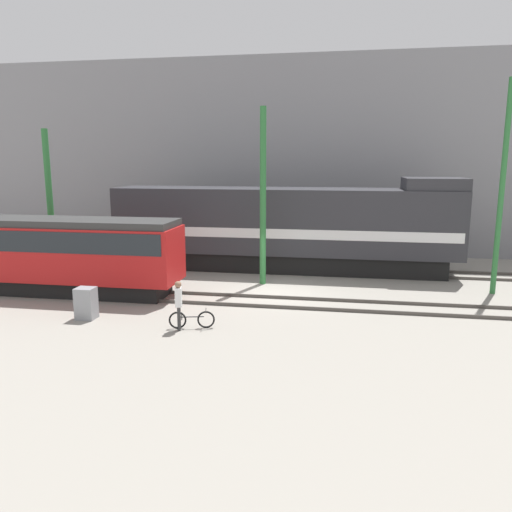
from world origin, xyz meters
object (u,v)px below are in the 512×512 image
Objects in this scene: utility_pole_center at (263,198)px; bicycle at (192,320)px; person at (178,300)px; utility_pole_left at (50,204)px; signal_box at (86,303)px; utility_pole_right at (502,189)px; freight_locomotive at (286,227)px; streetcar at (72,251)px.

bicycle is at bearing -101.76° from utility_pole_center.
person is at bearing -104.34° from utility_pole_center.
signal_box is (5.31, -6.53, -3.12)m from utility_pole_left.
utility_pole_center is (1.44, 6.92, 3.84)m from bicycle.
utility_pole_right is at bearing 30.19° from person.
signal_box is at bearing 170.64° from person.
freight_locomotive is 2.46× the size of utility_pole_left.
utility_pole_left is (-11.73, -3.27, 1.38)m from freight_locomotive.
utility_pole_right reaches higher than signal_box.
freight_locomotive is 11.85m from signal_box.
signal_box reaches higher than bicycle.
utility_pole_right is (10.49, 0.00, 0.49)m from utility_pole_center.
freight_locomotive is 11.41× the size of bicycle.
streetcar is at bearing 147.93° from person.
utility_pole_center is at bearing -102.49° from freight_locomotive.
person is at bearing -32.07° from streetcar.
utility_pole_left is 6.21× the size of signal_box.
utility_pole_center is at bearing 75.66° from person.
utility_pole_left reaches higher than streetcar.
streetcar is at bearing -157.88° from utility_pole_center.
utility_pole_right is at bearing 30.12° from bicycle.
signal_box is (-4.26, 0.39, 0.28)m from bicycle.
person is 14.70m from utility_pole_right.
utility_pole_left is at bearing 144.10° from bicycle.
bicycle is at bearing -28.92° from streetcar.
signal_box is (-16.19, -6.53, -4.06)m from utility_pole_right.
freight_locomotive is 10.95m from streetcar.
utility_pole_left is at bearing -180.00° from utility_pole_right.
person is at bearing -149.81° from utility_pole_right.
streetcar is 8.97m from utility_pole_center.
utility_pole_right is at bearing 0.00° from utility_pole_center.
utility_pole_right is at bearing 10.01° from streetcar.
utility_pole_right is 17.92m from signal_box.
streetcar is at bearing 125.83° from signal_box.
bicycle is 1.34× the size of signal_box.
signal_box is (-6.42, -9.80, -1.74)m from freight_locomotive.
utility_pole_left reaches higher than person.
streetcar is at bearing -169.99° from utility_pole_right.
person is at bearing -103.76° from freight_locomotive.
utility_pole_center reaches higher than bicycle.
streetcar is 4.76m from utility_pole_left.
freight_locomotive is 10.32× the size of person.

